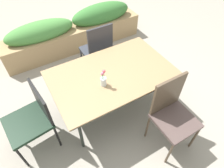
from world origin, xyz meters
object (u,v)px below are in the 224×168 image
object	(u,v)px
flower_vase	(103,80)
dining_table	(112,76)
chair_end_left	(32,117)
chair_far_side	(98,49)
planter_box	(74,31)
chair_near_right	(172,112)

from	to	relation	value
flower_vase	dining_table	bearing A→B (deg)	33.10
chair_end_left	chair_far_side	bearing A→B (deg)	-65.49
chair_far_side	chair_end_left	size ratio (longest dim) A/B	1.11
chair_end_left	planter_box	distance (m)	2.09
chair_end_left	dining_table	bearing A→B (deg)	-97.35
chair_near_right	flower_vase	xyz separation A→B (m)	(-0.54, 0.65, 0.23)
chair_near_right	planter_box	xyz separation A→B (m)	(-0.20, 2.48, -0.21)
dining_table	chair_end_left	distance (m)	1.07
chair_far_side	planter_box	xyz separation A→B (m)	(-0.03, 0.94, -0.18)
chair_near_right	flower_vase	bearing A→B (deg)	-50.51
dining_table	chair_end_left	bearing A→B (deg)	179.50
chair_near_right	chair_end_left	distance (m)	1.61
flower_vase	chair_far_side	bearing A→B (deg)	67.39
dining_table	flower_vase	distance (m)	0.26
planter_box	chair_near_right	bearing A→B (deg)	-85.38
chair_end_left	planter_box	size ratio (longest dim) A/B	0.32
planter_box	chair_end_left	bearing A→B (deg)	-125.53
chair_near_right	planter_box	distance (m)	2.50
chair_end_left	planter_box	xyz separation A→B (m)	(1.21, 1.70, -0.16)
chair_far_side	planter_box	size ratio (longest dim) A/B	0.36
chair_near_right	chair_end_left	xyz separation A→B (m)	(-1.41, 0.78, -0.05)
chair_end_left	planter_box	bearing A→B (deg)	-42.37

